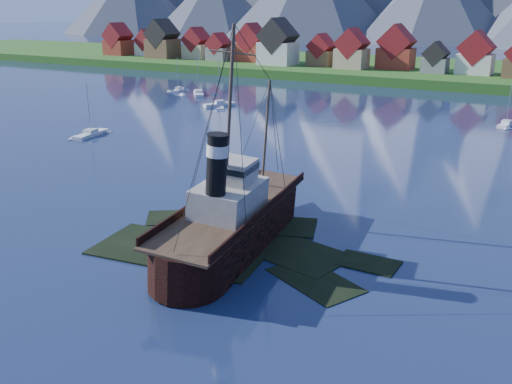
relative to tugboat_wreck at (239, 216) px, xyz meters
The scene contains 11 objects.
ground 4.56m from the tugboat_wreck, 109.62° to the right, with size 1400.00×1400.00×0.00m, color #192648.
shoal 3.60m from the tugboat_wreck, 58.66° to the right, with size 31.71×21.24×1.14m.
shore_bank 166.83m from the tugboat_wreck, 90.39° to the left, with size 600.00×80.00×3.20m, color #254413.
seawall 128.84m from the tugboat_wreck, 90.51° to the left, with size 600.00×2.50×2.00m, color #3F3D38.
town 152.99m from the tugboat_wreck, 102.95° to the left, with size 250.96×16.69×17.30m.
tugboat_wreck is the anchor object (origin of this frame).
sailboat_a 61.17m from the tugboat_wreck, 150.31° to the left, with size 3.65×9.09×10.80m.
sailboat_b 87.94m from the tugboat_wreck, 125.08° to the left, with size 6.13×8.06×11.93m.
sailboat_c 107.42m from the tugboat_wreck, 128.00° to the left, with size 7.79×8.82×12.18m.
sailboat_d 83.12m from the tugboat_wreck, 78.74° to the left, with size 2.85×7.76×10.35m.
sailboat_f 116.02m from the tugboat_wreck, 130.80° to the left, with size 3.88×6.86×10.24m.
Camera 1 is at (31.32, -45.21, 24.48)m, focal length 40.00 mm.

